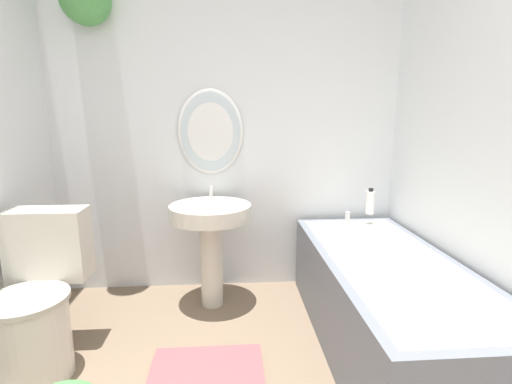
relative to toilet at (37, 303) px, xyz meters
The scene contains 6 objects.
wall_back 1.60m from the toilet, 45.49° to the left, with size 2.65×0.32×2.40m.
toilet is the anchor object (origin of this frame).
pedestal_sink 1.08m from the toilet, 34.54° to the left, with size 0.55×0.55×0.82m.
bathtub 1.88m from the toilet, ahead, with size 0.72×1.69×0.61m.
shampoo_bottle 2.18m from the toilet, 19.45° to the left, with size 0.06×0.06×0.19m.
bath_mat 0.95m from the toilet, ahead, with size 0.59×0.43×0.02m.
Camera 1 is at (0.01, -0.27, 1.31)m, focal length 26.00 mm.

